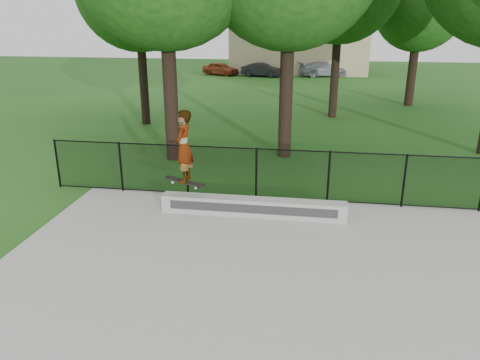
% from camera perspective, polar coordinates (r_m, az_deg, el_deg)
% --- Properties ---
extents(ground, '(100.00, 100.00, 0.00)m').
position_cam_1_polar(ground, '(8.19, 11.36, -18.74)').
color(ground, '#1A4E15').
rests_on(ground, ground).
extents(concrete_slab, '(14.00, 12.00, 0.06)m').
position_cam_1_polar(concrete_slab, '(8.17, 11.37, -18.58)').
color(concrete_slab, '#A3A29D').
rests_on(concrete_slab, ground).
extents(grind_ledge, '(4.81, 0.40, 0.47)m').
position_cam_1_polar(grind_ledge, '(12.19, 1.59, -3.31)').
color(grind_ledge, '#A0A09B').
rests_on(grind_ledge, concrete_slab).
extents(car_a, '(3.52, 2.53, 1.12)m').
position_cam_1_polar(car_a, '(42.08, -2.40, 13.42)').
color(car_a, maroon).
rests_on(car_a, ground).
extents(car_b, '(3.30, 1.84, 1.13)m').
position_cam_1_polar(car_b, '(41.03, 2.67, 13.26)').
color(car_b, black).
rests_on(car_b, ground).
extents(car_c, '(4.30, 3.05, 1.24)m').
position_cam_1_polar(car_c, '(41.76, 10.15, 13.18)').
color(car_c, gray).
rests_on(car_c, ground).
extents(skater_airborne, '(0.83, 0.69, 2.01)m').
position_cam_1_polar(skater_airborne, '(11.77, -6.88, 3.97)').
color(skater_airborne, black).
rests_on(skater_airborne, ground).
extents(chainlink_fence, '(16.06, 0.06, 1.50)m').
position_cam_1_polar(chainlink_fence, '(13.05, 10.74, 0.36)').
color(chainlink_fence, black).
rests_on(chainlink_fence, concrete_slab).
extents(distant_building, '(12.40, 6.40, 4.30)m').
position_cam_1_polar(distant_building, '(44.56, 7.22, 15.70)').
color(distant_building, tan).
rests_on(distant_building, ground).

